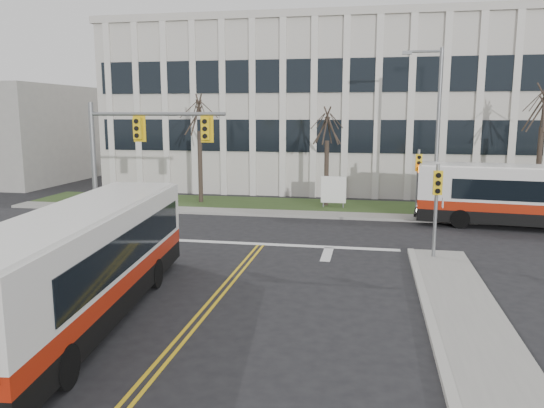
{
  "coord_description": "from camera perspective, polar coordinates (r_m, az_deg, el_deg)",
  "views": [
    {
      "loc": [
        4.64,
        -14.16,
        5.73
      ],
      "look_at": [
        0.66,
        7.21,
        2.0
      ],
      "focal_mm": 35.0,
      "sensor_mm": 36.0,
      "label": 1
    }
  ],
  "objects": [
    {
      "name": "bus_cross",
      "position": [
        29.65,
        26.67,
        0.57
      ],
      "size": [
        11.76,
        3.84,
        3.08
      ],
      "primitive_type": null,
      "rotation": [
        0.0,
        0.0,
        -1.69
      ],
      "color": "silver",
      "rests_on": "ground"
    },
    {
      "name": "tree_left",
      "position": [
        33.88,
        -7.85,
        9.28
      ],
      "size": [
        1.8,
        1.8,
        7.7
      ],
      "color": "#42352B",
      "rests_on": "ground"
    },
    {
      "name": "streetlight",
      "position": [
        30.55,
        17.12,
        8.31
      ],
      "size": [
        2.15,
        0.25,
        9.2
      ],
      "color": "slate",
      "rests_on": "ground"
    },
    {
      "name": "tree_mid",
      "position": [
        32.48,
        5.96,
        8.19
      ],
      "size": [
        1.8,
        1.8,
        6.82
      ],
      "color": "#42352B",
      "rests_on": "ground"
    },
    {
      "name": "building_annex",
      "position": [
        50.54,
        -26.96,
        6.73
      ],
      "size": [
        12.0,
        12.0,
        8.0
      ],
      "primitive_type": "cube",
      "color": "#9E9B93",
      "rests_on": "ground"
    },
    {
      "name": "building_lawn",
      "position": [
        32.66,
        11.03,
        -0.44
      ],
      "size": [
        44.0,
        5.0,
        0.12
      ],
      "primitive_type": "cube",
      "color": "#30481F",
      "rests_on": "ground"
    },
    {
      "name": "mast_arm_signal",
      "position": [
        23.71,
        -15.18,
        5.84
      ],
      "size": [
        6.11,
        0.38,
        6.2
      ],
      "color": "slate",
      "rests_on": "ground"
    },
    {
      "name": "bus_main",
      "position": [
        15.62,
        -19.72,
        -6.38
      ],
      "size": [
        3.81,
        11.83,
        3.1
      ],
      "primitive_type": null,
      "rotation": [
        0.0,
        0.0,
        0.11
      ],
      "color": "silver",
      "rests_on": "ground"
    },
    {
      "name": "tree_right",
      "position": [
        33.5,
        27.15,
        8.99
      ],
      "size": [
        1.8,
        1.8,
        8.25
      ],
      "color": "#42352B",
      "rests_on": "ground"
    },
    {
      "name": "office_building",
      "position": [
        44.16,
        11.2,
        9.91
      ],
      "size": [
        40.0,
        16.0,
        12.0
      ],
      "primitive_type": "cube",
      "color": "#BCB6AE",
      "rests_on": "ground"
    },
    {
      "name": "ground",
      "position": [
        15.97,
        -7.22,
        -11.38
      ],
      "size": [
        120.0,
        120.0,
        0.0
      ],
      "primitive_type": "plane",
      "color": "black",
      "rests_on": "ground"
    },
    {
      "name": "sidewalk_cross",
      "position": [
        29.9,
        11.06,
        -1.36
      ],
      "size": [
        44.0,
        1.6,
        0.14
      ],
      "primitive_type": "cube",
      "color": "#9E9B93",
      "rests_on": "ground"
    },
    {
      "name": "signal_pole_near",
      "position": [
        21.46,
        17.29,
        0.64
      ],
      "size": [
        0.34,
        0.39,
        3.8
      ],
      "color": "slate",
      "rests_on": "ground"
    },
    {
      "name": "signal_pole_far",
      "position": [
        29.85,
        15.44,
        3.18
      ],
      "size": [
        0.34,
        0.39,
        3.8
      ],
      "color": "slate",
      "rests_on": "ground"
    },
    {
      "name": "directory_sign",
      "position": [
        32.06,
        6.63,
        1.5
      ],
      "size": [
        1.5,
        0.12,
        2.0
      ],
      "color": "slate",
      "rests_on": "ground"
    }
  ]
}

